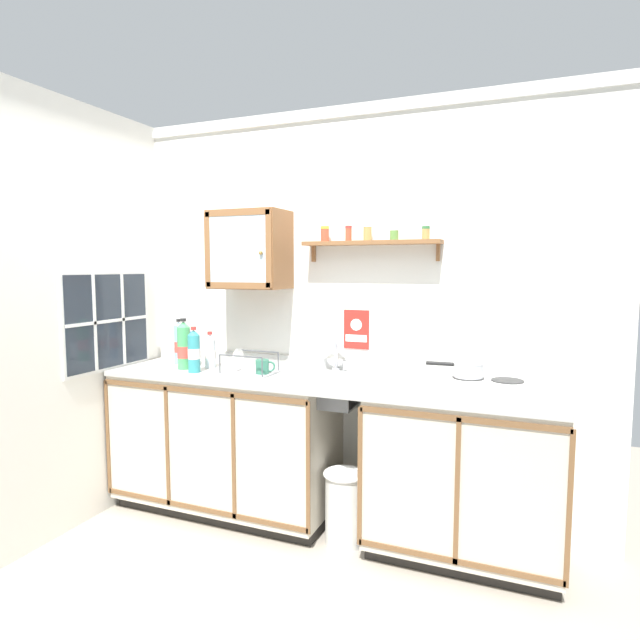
{
  "coord_description": "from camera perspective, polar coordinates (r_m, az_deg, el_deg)",
  "views": [
    {
      "loc": [
        1.19,
        -2.42,
        1.6
      ],
      "look_at": [
        -0.03,
        0.57,
        1.28
      ],
      "focal_mm": 29.66,
      "sensor_mm": 36.0,
      "label": 1
    }
  ],
  "objects": [
    {
      "name": "wall_cabinet",
      "position": [
        3.47,
        -7.61,
        7.5
      ],
      "size": [
        0.49,
        0.33,
        0.5
      ],
      "color": "brown"
    },
    {
      "name": "back_wall",
      "position": [
        3.42,
        1.77,
        0.79
      ],
      "size": [
        3.38,
        0.07,
        2.6
      ],
      "color": "silver",
      "rests_on": "ground"
    },
    {
      "name": "dish_rack",
      "position": [
        3.37,
        -7.77,
        -5.38
      ],
      "size": [
        0.32,
        0.23,
        0.15
      ],
      "color": "#B2B2B7",
      "rests_on": "countertop"
    },
    {
      "name": "backsplash",
      "position": [
        3.43,
        1.55,
        -4.84
      ],
      "size": [
        2.74,
        0.02,
        0.08
      ],
      "primitive_type": "cube",
      "color": "#B2B2AD",
      "rests_on": "countertop"
    },
    {
      "name": "bottle_detergent_teal_2",
      "position": [
        3.46,
        -13.44,
        -3.32
      ],
      "size": [
        0.08,
        0.08,
        0.29
      ],
      "color": "teal",
      "rests_on": "countertop"
    },
    {
      "name": "sink",
      "position": [
        3.22,
        0.23,
        -6.94
      ],
      "size": [
        0.56,
        0.48,
        0.42
      ],
      "color": "silver",
      "rests_on": "countertop"
    },
    {
      "name": "trash_bin",
      "position": [
        3.24,
        2.64,
        -19.47
      ],
      "size": [
        0.25,
        0.25,
        0.43
      ],
      "color": "silver",
      "rests_on": "ground"
    },
    {
      "name": "bottle_water_clear_0",
      "position": [
        3.6,
        -11.77,
        -3.35
      ],
      "size": [
        0.07,
        0.07,
        0.24
      ],
      "color": "silver",
      "rests_on": "countertop"
    },
    {
      "name": "saucepan",
      "position": [
        2.97,
        15.62,
        -5.12
      ],
      "size": [
        0.31,
        0.16,
        0.08
      ],
      "color": "silver",
      "rests_on": "hot_plate_stove"
    },
    {
      "name": "window",
      "position": [
        3.71,
        -21.92,
        -0.1
      ],
      "size": [
        0.03,
        0.74,
        0.65
      ],
      "color": "#262D38"
    },
    {
      "name": "hot_plate_stove",
      "position": [
        2.96,
        17.57,
        -6.88
      ],
      "size": [
        0.42,
        0.32,
        0.08
      ],
      "color": "silver",
      "rests_on": "countertop"
    },
    {
      "name": "countertop",
      "position": [
        3.19,
        -0.22,
        -6.65
      ],
      "size": [
        2.74,
        0.6,
        0.03
      ],
      "primitive_type": "cube",
      "color": "#B2B2AD",
      "rests_on": "lower_cabinet_run"
    },
    {
      "name": "lower_cabinet_run_right",
      "position": [
        3.12,
        15.31,
        -16.06
      ],
      "size": [
        1.04,
        0.58,
        0.9
      ],
      "color": "black",
      "rests_on": "ground"
    },
    {
      "name": "side_wall_left",
      "position": [
        3.42,
        -27.55,
        -0.0
      ],
      "size": [
        0.05,
        3.54,
        2.6
      ],
      "primitive_type": "cube",
      "color": "silver",
      "rests_on": "ground"
    },
    {
      "name": "bottle_water_blue_4",
      "position": [
        3.79,
        -14.99,
        -2.47
      ],
      "size": [
        0.06,
        0.06,
        0.31
      ],
      "color": "#8CB7E0",
      "rests_on": "countertop"
    },
    {
      "name": "bottle_opaque_white_1",
      "position": [
        3.72,
        -13.79,
        -3.12
      ],
      "size": [
        0.07,
        0.07,
        0.23
      ],
      "color": "white",
      "rests_on": "countertop"
    },
    {
      "name": "spice_shelf",
      "position": [
        3.24,
        5.39,
        8.51
      ],
      "size": [
        0.85,
        0.14,
        0.22
      ],
      "color": "brown"
    },
    {
      "name": "warning_sign",
      "position": [
        3.35,
        3.95,
        -1.06
      ],
      "size": [
        0.17,
        0.01,
        0.25
      ],
      "color": "#B2261E"
    },
    {
      "name": "lower_cabinet_run",
      "position": [
        3.61,
        -10.13,
        -12.89
      ],
      "size": [
        1.46,
        0.58,
        0.9
      ],
      "color": "black",
      "rests_on": "ground"
    },
    {
      "name": "mug",
      "position": [
        3.3,
        -6.19,
        -5.12
      ],
      "size": [
        0.11,
        0.09,
        0.1
      ],
      "color": "#337259",
      "rests_on": "countertop"
    },
    {
      "name": "bottle_soda_green_3",
      "position": [
        3.59,
        -14.48,
        -2.79
      ],
      "size": [
        0.09,
        0.09,
        0.34
      ],
      "color": "#4CB266",
      "rests_on": "countertop"
    },
    {
      "name": "floor",
      "position": [
        3.14,
        -3.71,
        -24.96
      ],
      "size": [
        5.78,
        5.78,
        0.0
      ],
      "primitive_type": "plane",
      "color": "#9E9384",
      "rests_on": "ground"
    }
  ]
}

